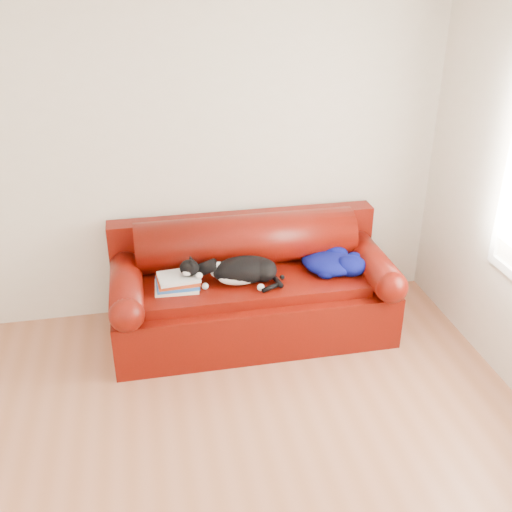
{
  "coord_description": "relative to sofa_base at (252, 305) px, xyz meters",
  "views": [
    {
      "loc": [
        -0.11,
        -2.39,
        2.67
      ],
      "look_at": [
        0.64,
        1.35,
        0.74
      ],
      "focal_mm": 42.0,
      "sensor_mm": 36.0,
      "label": 1
    }
  ],
  "objects": [
    {
      "name": "ground",
      "position": [
        -0.64,
        -1.49,
        -0.24
      ],
      "size": [
        4.5,
        4.5,
        0.0
      ],
      "primitive_type": "plane",
      "color": "#9B5E3E",
      "rests_on": "ground"
    },
    {
      "name": "room_shell",
      "position": [
        -0.52,
        -1.48,
        1.43
      ],
      "size": [
        4.52,
        4.02,
        2.61
      ],
      "color": "beige",
      "rests_on": "ground"
    },
    {
      "name": "sofa_base",
      "position": [
        0.0,
        0.0,
        0.0
      ],
      "size": [
        2.1,
        0.9,
        0.5
      ],
      "color": "#3B0B02",
      "rests_on": "ground"
    },
    {
      "name": "sofa_back",
      "position": [
        0.0,
        0.24,
        0.3
      ],
      "size": [
        2.1,
        1.01,
        0.88
      ],
      "color": "#3B0B02",
      "rests_on": "ground"
    },
    {
      "name": "book_stack",
      "position": [
        -0.56,
        -0.08,
        0.31
      ],
      "size": [
        0.32,
        0.25,
        0.1
      ],
      "rotation": [
        0.0,
        0.0,
        0.03
      ],
      "color": "silver",
      "rests_on": "sofa_base"
    },
    {
      "name": "cat",
      "position": [
        -0.09,
        -0.08,
        0.36
      ],
      "size": [
        0.64,
        0.39,
        0.25
      ],
      "rotation": [
        0.0,
        0.0,
        -0.31
      ],
      "color": "black",
      "rests_on": "sofa_base"
    },
    {
      "name": "blanket",
      "position": [
        0.62,
        -0.03,
        0.33
      ],
      "size": [
        0.51,
        0.48,
        0.15
      ],
      "rotation": [
        0.0,
        0.0,
        -0.25
      ],
      "color": "#060242",
      "rests_on": "sofa_base"
    }
  ]
}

